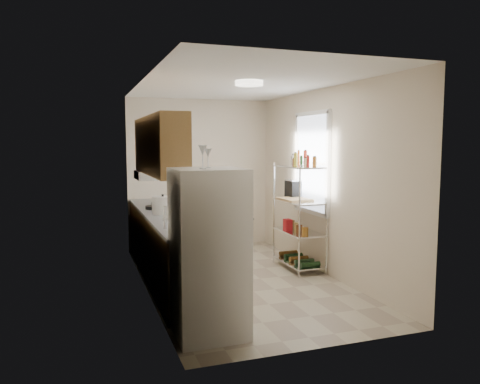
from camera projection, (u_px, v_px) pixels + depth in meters
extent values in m
cube|color=#BAB097|center=(241.00, 281.00, 6.28)|extent=(2.50, 4.40, 0.01)
cube|color=white|center=(241.00, 83.00, 6.01)|extent=(2.50, 4.40, 0.01)
cube|color=beige|center=(200.00, 174.00, 8.21)|extent=(2.50, 0.01, 2.60)
cube|color=beige|center=(324.00, 205.00, 4.07)|extent=(2.50, 0.01, 2.60)
cube|color=beige|center=(145.00, 187.00, 5.73)|extent=(0.01, 4.40, 2.60)
cube|color=beige|center=(325.00, 182.00, 6.55)|extent=(0.01, 4.40, 2.60)
cube|color=#9F7043|center=(166.00, 247.00, 6.35)|extent=(0.60, 3.48, 0.86)
cube|color=gray|center=(167.00, 215.00, 6.31)|extent=(0.63, 3.51, 0.04)
cube|color=#B7BABC|center=(182.00, 230.00, 5.22)|extent=(0.52, 0.44, 0.04)
cube|color=#B7BABC|center=(168.00, 227.00, 7.71)|extent=(0.01, 0.55, 0.72)
cube|color=#9F7043|center=(159.00, 146.00, 5.84)|extent=(0.33, 2.20, 0.72)
cube|color=#B7BABC|center=(154.00, 175.00, 6.65)|extent=(0.50, 0.60, 0.12)
cube|color=white|center=(312.00, 163.00, 6.84)|extent=(0.06, 1.00, 1.46)
cube|color=silver|center=(299.00, 262.00, 6.88)|extent=(0.45, 0.90, 0.02)
cube|color=silver|center=(299.00, 232.00, 6.83)|extent=(0.45, 0.90, 0.02)
cube|color=silver|center=(299.00, 201.00, 6.78)|extent=(0.45, 0.90, 0.02)
cube|color=silver|center=(300.00, 167.00, 6.73)|extent=(0.45, 0.90, 0.02)
cylinder|color=silver|center=(299.00, 222.00, 6.33)|extent=(0.02, 0.02, 1.55)
cylinder|color=silver|center=(274.00, 213.00, 7.15)|extent=(0.02, 0.02, 1.55)
cylinder|color=silver|center=(327.00, 220.00, 6.46)|extent=(0.02, 0.02, 1.55)
cylinder|color=silver|center=(299.00, 212.00, 7.29)|extent=(0.02, 0.02, 1.55)
cylinder|color=white|center=(249.00, 83.00, 5.73)|extent=(0.34, 0.34, 0.05)
cube|color=white|center=(209.00, 253.00, 4.45)|extent=(0.66, 0.66, 1.61)
cylinder|color=white|center=(163.00, 205.00, 6.23)|extent=(0.29, 0.29, 0.23)
cylinder|color=black|center=(155.00, 207.00, 6.69)|extent=(0.31, 0.31, 0.05)
cylinder|color=black|center=(158.00, 204.00, 7.11)|extent=(0.22, 0.22, 0.04)
cube|color=tan|center=(294.00, 199.00, 6.78)|extent=(0.41, 0.51, 0.03)
cube|color=black|center=(293.00, 189.00, 7.04)|extent=(0.18, 0.25, 0.28)
cube|color=#AC1518|center=(288.00, 224.00, 6.93)|extent=(0.10, 0.14, 0.16)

